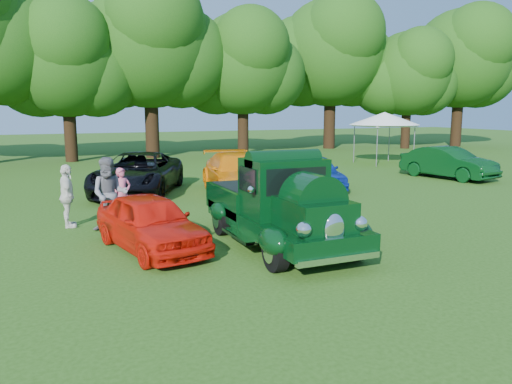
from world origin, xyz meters
name	(u,v)px	position (x,y,z in m)	size (l,w,h in m)	color
ground	(282,252)	(0.00, 0.00, 0.00)	(120.00, 120.00, 0.00)	#244A11
hero_pickup	(279,207)	(0.23, 0.64, 0.90)	(2.47, 5.31, 2.08)	black
red_convertible	(151,222)	(-2.65, 1.37, 0.64)	(1.52, 3.78, 1.29)	red
back_car_black	(138,174)	(-1.54, 9.15, 0.78)	(2.60, 5.63, 1.56)	black
back_car_orange	(238,174)	(1.94, 7.70, 0.77)	(2.16, 5.30, 1.54)	orange
back_car_blue	(315,172)	(5.26, 7.69, 0.69)	(1.62, 4.04, 1.38)	#0D2796
back_car_green	(448,163)	(12.43, 7.85, 0.73)	(1.54, 4.41, 1.45)	black
spectator_pink	(122,194)	(-2.73, 4.95, 0.76)	(0.55, 0.36, 1.51)	#C3506E
spectator_grey	(110,194)	(-3.24, 3.65, 0.98)	(0.95, 0.74, 1.95)	slate
spectator_white	(67,196)	(-4.26, 4.46, 0.86)	(1.01, 0.42, 1.72)	silver
canopy_tent	(384,119)	(13.61, 14.19, 2.61)	(4.26, 4.26, 3.00)	white
tree_line	(150,52)	(2.08, 23.54, 6.81)	(64.34, 11.15, 11.78)	black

